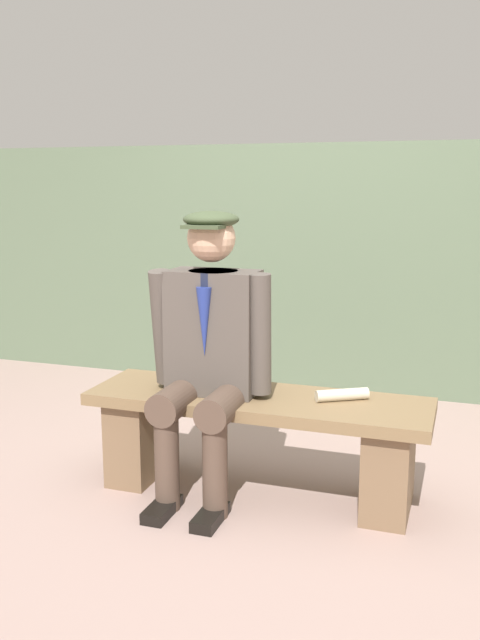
# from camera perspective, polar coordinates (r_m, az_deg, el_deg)

# --- Properties ---
(ground_plane) EXTENTS (30.00, 30.00, 0.00)m
(ground_plane) POSITION_cam_1_polar(r_m,az_deg,el_deg) (3.36, 1.43, -13.99)
(ground_plane) COLOR gray
(bench) EXTENTS (1.58, 0.47, 0.47)m
(bench) POSITION_cam_1_polar(r_m,az_deg,el_deg) (3.24, 1.45, -9.22)
(bench) COLOR olive
(bench) RESTS_ON ground
(seated_man) EXTENTS (0.58, 0.59, 1.31)m
(seated_man) POSITION_cam_1_polar(r_m,az_deg,el_deg) (3.12, -2.63, -2.00)
(seated_man) COLOR #514842
(seated_man) RESTS_ON ground
(rolled_magazine) EXTENTS (0.24, 0.17, 0.05)m
(rolled_magazine) POSITION_cam_1_polar(r_m,az_deg,el_deg) (3.14, 8.44, -6.14)
(rolled_magazine) COLOR beige
(rolled_magazine) RESTS_ON bench
(stadium_wall) EXTENTS (12.00, 0.24, 1.70)m
(stadium_wall) POSITION_cam_1_polar(r_m,az_deg,el_deg) (4.86, 7.92, 4.25)
(stadium_wall) COLOR #596B52
(stadium_wall) RESTS_ON ground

